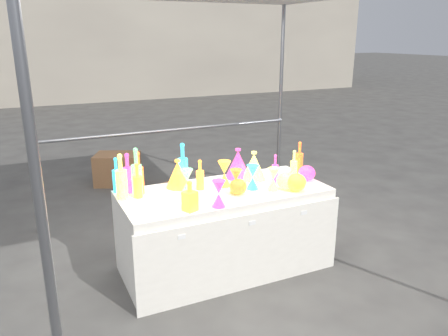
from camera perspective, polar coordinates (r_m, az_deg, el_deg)
name	(u,v)px	position (r m, az deg, el deg)	size (l,w,h in m)	color
ground	(224,266)	(4.13, 0.00, -12.73)	(80.00, 80.00, 0.00)	#5E5C57
display_table	(224,230)	(3.95, 0.06, -8.06)	(1.84, 0.83, 0.75)	white
background_building	(164,10)	(18.14, -7.81, 19.79)	(14.00, 6.00, 6.00)	#BCB19C
cardboard_box_closed	(118,169)	(6.40, -13.73, -0.12)	(0.60, 0.44, 0.44)	#A7744B
cardboard_box_flat	(162,194)	(5.84, -8.04, -3.40)	(0.73, 0.52, 0.06)	#A7744B
bottle_0	(137,181)	(3.66, -11.23, -1.62)	(0.08, 0.08, 0.29)	red
bottle_1	(117,175)	(3.83, -13.86, -0.86)	(0.07, 0.07, 0.31)	#1E8B19
bottle_2	(139,173)	(3.73, -11.07, -0.65)	(0.08, 0.08, 0.37)	#F8A71A
bottle_3	(128,173)	(3.80, -12.46, -0.61)	(0.09, 0.09, 0.35)	#1A5399
bottle_4	(121,177)	(3.64, -13.29, -1.09)	(0.09, 0.09, 0.39)	teal
bottle_5	(137,172)	(3.70, -11.34, -0.46)	(0.09, 0.09, 0.41)	#B7248D
bottle_6	(200,175)	(3.79, -3.15, -0.86)	(0.07, 0.07, 0.27)	red
bottle_7	(183,164)	(3.90, -5.40, 0.50)	(0.09, 0.09, 0.39)	#1E8B19
decanter_0	(190,196)	(3.34, -4.48, -3.61)	(0.09, 0.09, 0.24)	red
hourglass_0	(236,181)	(3.72, 1.56, -1.70)	(0.10, 0.10, 0.21)	#F8A71A
hourglass_1	(219,194)	(3.41, -0.70, -3.37)	(0.11, 0.11, 0.22)	#1A5399
hourglass_2	(273,179)	(3.79, 6.45, -1.48)	(0.10, 0.10, 0.20)	teal
hourglass_3	(187,181)	(3.70, -4.86, -1.76)	(0.11, 0.11, 0.22)	#B7248D
hourglass_4	(224,174)	(3.87, 0.04, -0.74)	(0.12, 0.12, 0.23)	red
hourglass_5	(253,177)	(3.81, 3.77, -1.20)	(0.11, 0.11, 0.22)	#1E8B19
globe_0	(296,183)	(3.82, 9.42, -1.99)	(0.17, 0.17, 0.14)	red
globe_1	(286,182)	(3.85, 8.07, -1.79)	(0.17, 0.17, 0.13)	teal
globe_2	(238,188)	(3.69, 1.86, -2.56)	(0.15, 0.15, 0.12)	#F8A71A
globe_3	(307,174)	(4.11, 10.75, -0.76)	(0.16, 0.16, 0.13)	#1A5399
lampshade_0	(178,173)	(3.86, -6.05, -0.72)	(0.21, 0.21, 0.25)	#E1FF35
lampshade_2	(238,163)	(4.10, 1.84, 0.64)	(0.24, 0.24, 0.28)	#1A5399
lampshade_3	(254,166)	(4.06, 3.91, 0.32)	(0.23, 0.23, 0.27)	teal
bottle_9	(299,158)	(4.27, 9.81, 1.32)	(0.07, 0.07, 0.32)	#F8A71A
bottle_10	(275,169)	(3.97, 6.69, -0.10)	(0.06, 0.06, 0.27)	#1A5399
bottle_11	(294,165)	(4.08, 9.11, 0.37)	(0.06, 0.06, 0.29)	teal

